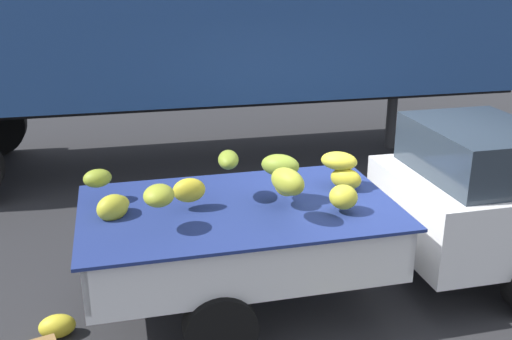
% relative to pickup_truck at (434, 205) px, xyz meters
% --- Properties ---
extents(ground, '(220.00, 220.00, 0.00)m').
position_rel_pickup_truck_xyz_m(ground, '(-0.54, 0.26, -0.89)').
color(ground, '#28282B').
extents(curb_strip, '(80.00, 0.80, 0.16)m').
position_rel_pickup_truck_xyz_m(curb_strip, '(-0.54, 9.26, -0.81)').
color(curb_strip, gray).
rests_on(curb_strip, ground).
extents(pickup_truck, '(5.23, 1.84, 1.70)m').
position_rel_pickup_truck_xyz_m(pickup_truck, '(0.00, 0.00, 0.00)').
color(pickup_truck, white).
rests_on(pickup_truck, ground).
extents(semi_trailer, '(12.07, 2.91, 3.95)m').
position_rel_pickup_truck_xyz_m(semi_trailer, '(-1.60, 4.51, 1.65)').
color(semi_trailer, navy).
rests_on(semi_trailer, ground).
extents(fallen_banana_bunch_near_tailgate, '(0.34, 0.23, 0.22)m').
position_rel_pickup_truck_xyz_m(fallen_banana_bunch_near_tailgate, '(-3.78, -0.05, -0.78)').
color(fallen_banana_bunch_near_tailgate, gold).
rests_on(fallen_banana_bunch_near_tailgate, ground).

